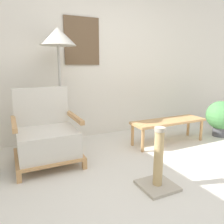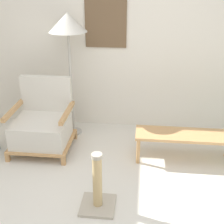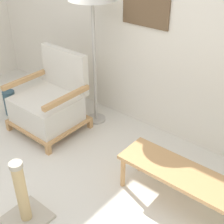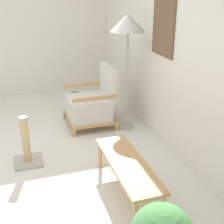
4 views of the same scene
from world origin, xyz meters
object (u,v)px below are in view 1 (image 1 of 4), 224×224
floor_lamp (58,41)px  potted_plant (221,116)px  armchair (47,137)px  scratching_post (158,168)px  coffee_table (168,123)px

floor_lamp → potted_plant: floor_lamp is taller
armchair → scratching_post: armchair is taller
armchair → floor_lamp: bearing=57.6°
armchair → scratching_post: size_ratio=1.47×
floor_lamp → coffee_table: 2.00m
floor_lamp → coffee_table: floor_lamp is taller
floor_lamp → coffee_table: (1.51, -0.55, -1.19)m
floor_lamp → scratching_post: bearing=-68.9°
armchair → coffee_table: 1.80m
potted_plant → scratching_post: (-1.94, -0.84, -0.15)m
potted_plant → scratching_post: 2.12m
coffee_table → potted_plant: bearing=-6.6°
scratching_post → potted_plant: bearing=23.6°
coffee_table → potted_plant: 1.02m
coffee_table → scratching_post: bearing=-133.9°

